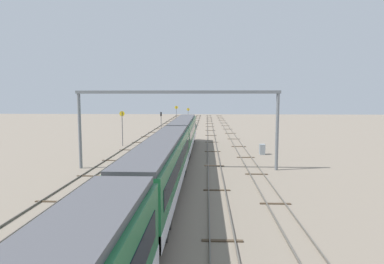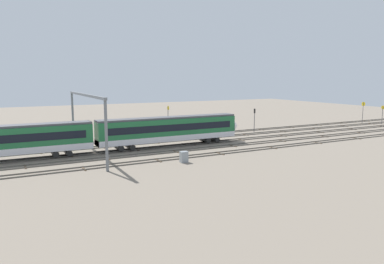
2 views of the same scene
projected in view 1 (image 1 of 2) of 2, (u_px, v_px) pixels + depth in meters
name	position (u px, v px, depth m)	size (l,w,h in m)	color
ground_plane	(186.00, 146.00, 56.47)	(206.59, 206.59, 0.00)	gray
track_near_foreground	(239.00, 146.00, 56.08)	(190.59, 2.40, 0.16)	#59544C
track_second_near	(212.00, 146.00, 56.27)	(190.59, 2.40, 0.16)	#59544C
track_with_train	(186.00, 146.00, 56.46)	(190.59, 2.40, 0.16)	#59544C
track_second_far	(159.00, 146.00, 56.65)	(190.59, 2.40, 0.16)	#59544C
track_far_background	(133.00, 146.00, 56.84)	(190.59, 2.40, 0.16)	#59544C
train	(130.00, 220.00, 15.56)	(100.00, 3.24, 4.80)	#1E6638
overhead_gantry	(177.00, 108.00, 38.13)	(0.40, 23.18, 9.00)	slate
speed_sign_near_foreground	(176.00, 112.00, 107.57)	(0.14, 1.01, 5.36)	#4C4C51
speed_sign_mid_trackside	(188.00, 113.00, 109.86)	(0.14, 0.92, 4.61)	#4C4C51
speed_sign_far_trackside	(122.00, 124.00, 56.79)	(0.14, 0.88, 5.90)	#4C4C51
signal_light_trackside_approach	(161.00, 120.00, 74.44)	(0.31, 0.32, 4.92)	#4C4C51
relay_cabinet	(262.00, 149.00, 48.60)	(1.03, 0.75, 1.49)	gray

